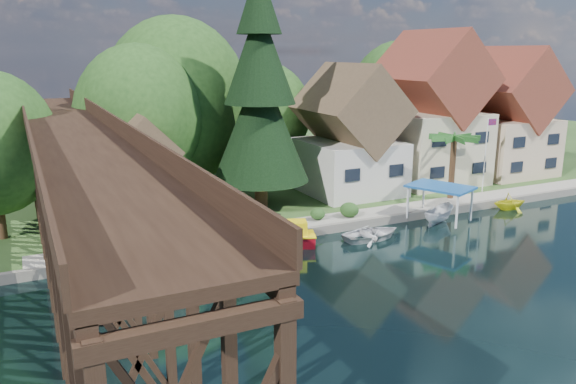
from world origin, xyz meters
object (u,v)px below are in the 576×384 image
Objects in this scene: shed at (141,177)px; tugboat at (292,236)px; house_left at (349,139)px; conifer at (260,95)px; boat_yellow at (510,200)px; house_right at (505,121)px; flagpole at (487,147)px; trestle_bridge at (78,193)px; house_center at (430,118)px; boat_white_a at (372,232)px; palm_tree at (454,140)px; boat_canopy at (439,207)px.

shed is 2.25× the size of tugboat.
conifer is (-8.87, -1.54, 4.11)m from house_left.
boat_yellow is at bearing -15.24° from shed.
boat_yellow is (-8.29, -9.05, -5.03)m from house_right.
house_right is 29.94m from tugboat.
trestle_bridge is at bearing -170.40° from flagpole.
house_center is 18.25m from boat_white_a.
palm_tree is 0.88× the size of flagpole.
house_right is 1.93× the size of flagpole.
shed is at bearing 179.76° from conifer.
conifer is at bearing 81.69° from tugboat.
shed is at bearing 135.78° from tugboat.
house_left is 8.64m from palm_tree.
house_center is (9.00, 0.50, 1.28)m from house_left.
house_center is 4.89× the size of boat_yellow.
house_right is at bearing 30.68° from boat_canopy.
house_right is (41.00, 10.83, 0.43)m from trestle_bridge.
boat_white_a is (-13.41, -10.85, -5.97)m from house_center.
trestle_bridge is 33.96m from house_center.
boat_white_a is at bearing -113.07° from house_left.
shed reaches higher than boat_white_a.
house_right is at bearing -68.59° from boat_white_a.
house_center reaches higher than tugboat.
tugboat reaches higher than boat_white_a.
house_right is 2.89× the size of boat_white_a.
shed reaches higher than palm_tree.
house_center is at bearing 55.17° from boat_canopy.
conifer reaches higher than boat_canopy.
boat_canopy is (20.08, -7.95, -2.61)m from shed.
palm_tree is 4.43m from flagpole.
house_right reaches higher than tugboat.
flagpole is (-7.28, -5.12, -1.33)m from house_right.
boat_yellow is (27.71, -7.55, -3.08)m from shed.
tugboat is 5.69m from boat_white_a.
house_center is 2.16× the size of flagpole.
boat_canopy is at bearing -21.59° from shed.
boat_yellow is at bearing -85.74° from house_center.
tugboat is at bearing -161.65° from house_right.
conifer is at bearing 33.31° from trestle_bridge.
house_right is 13.26m from boat_yellow.
house_center is at bearing 6.51° from conifer.
boat_white_a is (18.59, 0.48, -4.90)m from trestle_bridge.
boat_canopy is at bearing 103.88° from boat_yellow.
boat_canopy reaches higher than tugboat.
house_center is 18.20m from conifer.
flagpole is 16.50m from boat_white_a.
conifer reaches higher than palm_tree.
conifer is (9.13, -0.04, 5.42)m from shed.
conifer reaches higher than house_left.
house_left is 0.61× the size of conifer.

